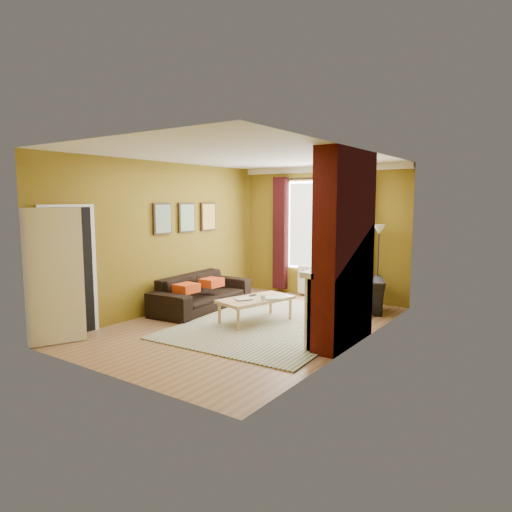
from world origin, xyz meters
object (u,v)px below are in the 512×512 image
armchair (356,295)px  coffee_table (256,301)px  sofa (202,292)px  wicker_stool (346,293)px  floor_lamp (379,243)px

armchair → coffee_table: 2.02m
sofa → wicker_stool: bearing=-53.0°
coffee_table → wicker_stool: size_ratio=3.20×
sofa → armchair: (2.56, 1.43, -0.01)m
wicker_stool → floor_lamp: size_ratio=0.27×
armchair → wicker_stool: size_ratio=2.24×
floor_lamp → armchair: bearing=-115.0°
coffee_table → wicker_stool: 2.30m
armchair → wicker_stool: (-0.41, 0.50, -0.10)m
armchair → floor_lamp: floor_lamp is taller
sofa → wicker_stool: sofa is taller
coffee_table → floor_lamp: (1.36, 2.18, 0.90)m
floor_lamp → wicker_stool: bearing=180.0°
sofa → floor_lamp: bearing=-60.3°
sofa → armchair: 2.93m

